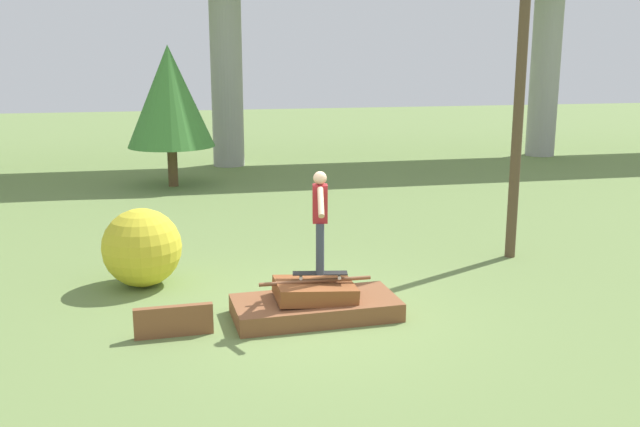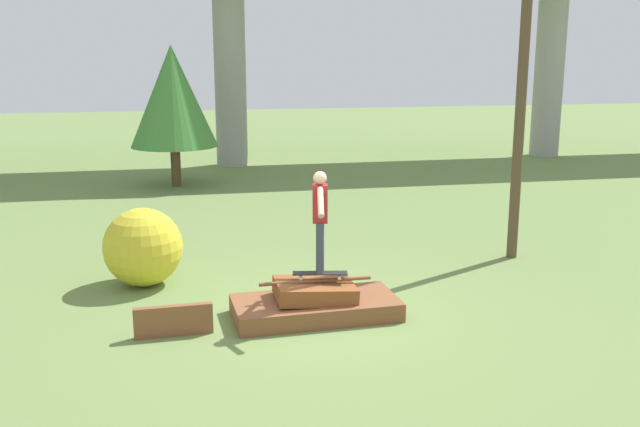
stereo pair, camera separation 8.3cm
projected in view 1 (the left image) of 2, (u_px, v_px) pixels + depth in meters
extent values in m
plane|color=olive|center=(315.00, 316.00, 10.93)|extent=(80.00, 80.00, 0.00)
cube|color=brown|center=(315.00, 308.00, 10.90)|extent=(2.56, 1.29, 0.28)
cube|color=brown|center=(315.00, 291.00, 10.85)|extent=(1.21, 0.85, 0.33)
cylinder|color=brown|center=(315.00, 281.00, 10.81)|extent=(1.73, 0.06, 0.06)
cube|color=brown|center=(174.00, 321.00, 10.14)|extent=(1.12, 0.16, 0.45)
cube|color=black|center=(320.00, 273.00, 10.83)|extent=(0.85, 0.34, 0.01)
cylinder|color=silver|center=(339.00, 275.00, 10.93)|extent=(0.06, 0.04, 0.05)
cylinder|color=silver|center=(339.00, 278.00, 10.77)|extent=(0.06, 0.04, 0.05)
cylinder|color=silver|center=(301.00, 275.00, 10.91)|extent=(0.06, 0.04, 0.05)
cylinder|color=silver|center=(301.00, 278.00, 10.75)|extent=(0.06, 0.04, 0.05)
cylinder|color=#383D4C|center=(320.00, 246.00, 10.82)|extent=(0.12, 0.12, 0.79)
cylinder|color=#383D4C|center=(320.00, 249.00, 10.66)|extent=(0.12, 0.12, 0.79)
cube|color=maroon|center=(320.00, 204.00, 10.59)|extent=(0.25, 0.24, 0.57)
sphere|color=tan|center=(320.00, 178.00, 10.50)|extent=(0.20, 0.20, 0.20)
cylinder|color=tan|center=(319.00, 193.00, 10.90)|extent=(0.18, 0.52, 0.38)
cylinder|color=tan|center=(321.00, 202.00, 10.24)|extent=(0.18, 0.52, 0.38)
cylinder|color=#9E9E99|center=(226.00, 64.00, 24.62)|extent=(1.10, 1.10, 7.07)
cylinder|color=#9E9E99|center=(546.00, 63.00, 27.09)|extent=(1.10, 1.10, 7.07)
cylinder|color=brown|center=(521.00, 67.00, 13.31)|extent=(0.20, 0.20, 7.37)
cylinder|color=brown|center=(173.00, 166.00, 21.38)|extent=(0.29, 0.29, 1.20)
cone|color=#428438|center=(169.00, 96.00, 20.92)|extent=(2.57, 2.57, 2.97)
sphere|color=gold|center=(142.00, 248.00, 12.24)|extent=(1.36, 1.36, 1.36)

